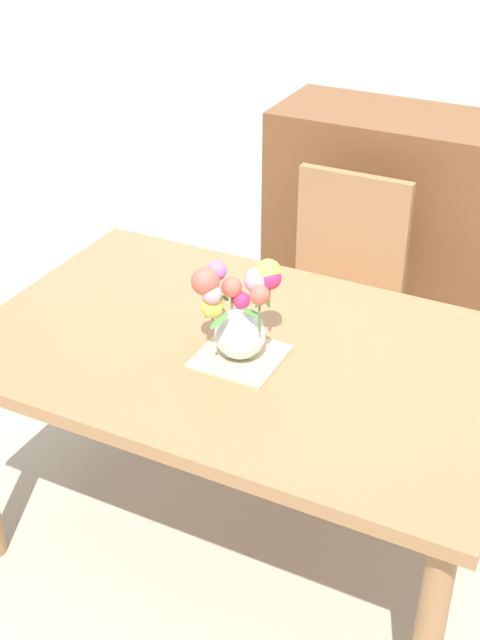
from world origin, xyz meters
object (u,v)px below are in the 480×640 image
(chair_far, at_px, (339,282))
(flower_vase, at_px, (239,311))
(dining_table, at_px, (246,373))
(dresser, at_px, (443,245))

(chair_far, bearing_deg, flower_vase, 92.19)
(flower_vase, bearing_deg, chair_far, 92.19)
(chair_far, bearing_deg, dining_table, 92.16)
(dining_table, height_order, flower_vase, flower_vase)
(chair_far, height_order, flower_vase, flower_vase)
(dresser, relative_size, flower_vase, 5.35)
(dresser, bearing_deg, chair_far, -116.42)
(chair_far, distance_m, dresser, 0.57)
(dining_table, distance_m, chair_far, 0.83)
(dining_table, xyz_separation_m, flower_vase, (0.00, -0.05, 0.23))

